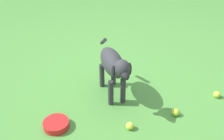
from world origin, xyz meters
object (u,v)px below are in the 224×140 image
object	(u,v)px
dog	(113,65)
tennis_ball_0	(175,112)
tennis_ball_1	(130,126)
tennis_ball_2	(217,94)
water_bowl	(56,124)

from	to	relation	value
dog	tennis_ball_0	world-z (taller)	dog
tennis_ball_1	tennis_ball_2	world-z (taller)	same
tennis_ball_0	water_bowl	size ratio (longest dim) A/B	0.30
tennis_ball_0	water_bowl	distance (m)	1.05
tennis_ball_0	tennis_ball_1	xyz separation A→B (m)	(-0.45, -0.03, 0.00)
tennis_ball_0	tennis_ball_1	size ratio (longest dim) A/B	1.00
dog	tennis_ball_1	xyz separation A→B (m)	(-0.01, -0.48, -0.32)
tennis_ball_2	water_bowl	world-z (taller)	tennis_ball_2
dog	tennis_ball_2	bearing A→B (deg)	71.82
dog	tennis_ball_2	world-z (taller)	dog
tennis_ball_1	tennis_ball_2	size ratio (longest dim) A/B	1.00
water_bowl	dog	bearing A→B (deg)	23.54
dog	tennis_ball_2	size ratio (longest dim) A/B	12.04
tennis_ball_1	tennis_ball_2	bearing A→B (deg)	8.26
tennis_ball_1	water_bowl	bearing A→B (deg)	159.85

